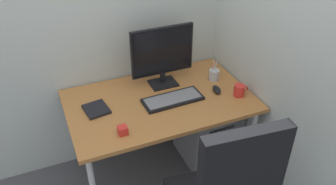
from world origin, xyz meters
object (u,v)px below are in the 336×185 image
(mouse, at_px, (217,90))
(desk_clamp_accessory, at_px, (123,130))
(filing_cabinet, at_px, (207,125))
(keyboard, at_px, (173,99))
(coffee_mug, at_px, (239,90))
(pen_holder, at_px, (214,75))
(notebook, at_px, (96,109))
(monitor, at_px, (162,54))

(mouse, xyz_separation_m, desk_clamp_accessory, (-0.78, -0.19, 0.01))
(filing_cabinet, distance_m, desk_clamp_accessory, 0.97)
(keyboard, bearing_deg, coffee_mug, -15.23)
(pen_holder, height_order, desk_clamp_accessory, pen_holder)
(keyboard, relative_size, desk_clamp_accessory, 7.55)
(desk_clamp_accessory, bearing_deg, coffee_mug, 5.38)
(notebook, distance_m, desk_clamp_accessory, 0.33)
(mouse, distance_m, desk_clamp_accessory, 0.81)
(pen_holder, height_order, notebook, pen_holder)
(coffee_mug, distance_m, desk_clamp_accessory, 0.91)
(monitor, bearing_deg, keyboard, -95.21)
(keyboard, height_order, desk_clamp_accessory, desk_clamp_accessory)
(desk_clamp_accessory, bearing_deg, pen_holder, 22.72)
(filing_cabinet, height_order, pen_holder, pen_holder)
(coffee_mug, bearing_deg, keyboard, 164.77)
(filing_cabinet, distance_m, keyboard, 0.57)
(monitor, bearing_deg, desk_clamp_accessory, -134.85)
(pen_holder, bearing_deg, filing_cabinet, -142.81)
(filing_cabinet, height_order, desk_clamp_accessory, desk_clamp_accessory)
(monitor, relative_size, desk_clamp_accessory, 8.26)
(monitor, relative_size, keyboard, 1.09)
(filing_cabinet, relative_size, coffee_mug, 5.63)
(keyboard, xyz_separation_m, desk_clamp_accessory, (-0.44, -0.21, 0.02))
(mouse, distance_m, notebook, 0.89)
(desk_clamp_accessory, bearing_deg, mouse, 13.73)
(keyboard, height_order, mouse, mouse)
(monitor, bearing_deg, coffee_mug, -39.65)
(notebook, bearing_deg, mouse, -15.99)
(mouse, height_order, notebook, mouse)
(monitor, bearing_deg, pen_holder, -14.93)
(mouse, relative_size, pen_holder, 0.59)
(mouse, bearing_deg, notebook, -178.78)
(filing_cabinet, relative_size, notebook, 3.57)
(filing_cabinet, bearing_deg, pen_holder, 37.19)
(filing_cabinet, height_order, coffee_mug, coffee_mug)
(keyboard, xyz_separation_m, coffee_mug, (0.47, -0.13, 0.03))
(filing_cabinet, bearing_deg, keyboard, -164.33)
(monitor, height_order, mouse, monitor)
(coffee_mug, bearing_deg, notebook, 167.48)
(monitor, distance_m, desk_clamp_accessory, 0.69)
(monitor, height_order, desk_clamp_accessory, monitor)
(mouse, relative_size, notebook, 0.60)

